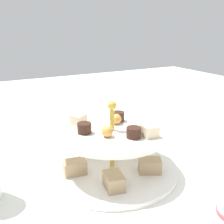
% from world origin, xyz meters
% --- Properties ---
extents(ground_plane, '(2.40, 2.40, 0.00)m').
position_xyz_m(ground_plane, '(0.00, 0.00, 0.00)').
color(ground_plane, silver).
extents(tiered_serving_stand, '(0.30, 0.30, 0.16)m').
position_xyz_m(tiered_serving_stand, '(0.00, -0.00, 0.04)').
color(tiered_serving_stand, white).
rests_on(tiered_serving_stand, ground_plane).
extents(butter_knife_left, '(0.05, 0.17, 0.00)m').
position_xyz_m(butter_knife_left, '(0.32, 0.03, 0.00)').
color(butter_knife_left, silver).
rests_on(butter_knife_left, ground_plane).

